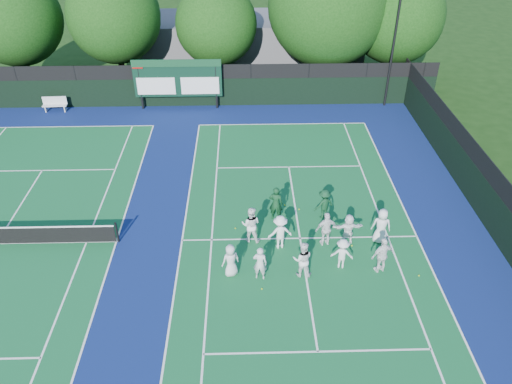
{
  "coord_description": "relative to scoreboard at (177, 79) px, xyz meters",
  "views": [
    {
      "loc": [
        -2.54,
        -16.94,
        14.84
      ],
      "look_at": [
        -2.0,
        3.0,
        1.3
      ],
      "focal_mm": 35.0,
      "sensor_mm": 36.0,
      "label": 1
    }
  ],
  "objects": [
    {
      "name": "back_fence",
      "position": [
        1.01,
        0.41,
        -0.83
      ],
      "size": [
        34.0,
        0.08,
        3.0
      ],
      "color": "black",
      "rests_on": "ground"
    },
    {
      "name": "player_front_2",
      "position": [
        6.83,
        -16.98,
        -1.33
      ],
      "size": [
        0.87,
        0.7,
        1.71
      ],
      "primitive_type": "imported",
      "rotation": [
        0.0,
        0.0,
        3.08
      ],
      "color": "white",
      "rests_on": "ground"
    },
    {
      "name": "tennis_ball_3",
      "position": [
        3.99,
        -13.78,
        -2.16
      ],
      "size": [
        0.07,
        0.07,
        0.07
      ],
      "primitive_type": "sphere",
      "color": "#B9DA19",
      "rests_on": "ground"
    },
    {
      "name": "player_back_3",
      "position": [
        9.14,
        -14.89,
        -1.43
      ],
      "size": [
        1.44,
        0.53,
        1.53
      ],
      "primitive_type": "imported",
      "rotation": [
        0.0,
        0.0,
        3.2
      ],
      "color": "white",
      "rests_on": "ground"
    },
    {
      "name": "player_back_1",
      "position": [
        6.02,
        -15.15,
        -1.34
      ],
      "size": [
        1.19,
        0.82,
        1.7
      ],
      "primitive_type": "imported",
      "rotation": [
        0.0,
        0.0,
        3.33
      ],
      "color": "white",
      "rests_on": "ground"
    },
    {
      "name": "player_front_3",
      "position": [
        8.58,
        -16.53,
        -1.46
      ],
      "size": [
        1.04,
        0.72,
        1.47
      ],
      "primitive_type": "imported",
      "rotation": [
        0.0,
        0.0,
        2.94
      ],
      "color": "white",
      "rests_on": "ground"
    },
    {
      "name": "tennis_ball_1",
      "position": [
        7.19,
        -12.33,
        -2.16
      ],
      "size": [
        0.07,
        0.07,
        0.07
      ],
      "primitive_type": "sphere",
      "color": "#B9DA19",
      "rests_on": "ground"
    },
    {
      "name": "player_back_2",
      "position": [
        8.12,
        -15.01,
        -1.32
      ],
      "size": [
        1.09,
        0.62,
        1.75
      ],
      "primitive_type": "imported",
      "rotation": [
        0.0,
        0.0,
        3.34
      ],
      "color": "white",
      "rests_on": "ground"
    },
    {
      "name": "tennis_ball_0",
      "position": [
        5.11,
        -17.82,
        -2.16
      ],
      "size": [
        0.07,
        0.07,
        0.07
      ],
      "primitive_type": "sphere",
      "color": "#B9DA19",
      "rests_on": "ground"
    },
    {
      "name": "court_apron",
      "position": [
        1.01,
        -14.59,
        -2.19
      ],
      "size": [
        34.0,
        32.0,
        0.01
      ],
      "primitive_type": "cube",
      "color": "navy",
      "rests_on": "ground"
    },
    {
      "name": "divider_fence_right",
      "position": [
        16.01,
        -14.59,
        -0.83
      ],
      "size": [
        0.08,
        32.0,
        3.0
      ],
      "color": "black",
      "rests_on": "ground"
    },
    {
      "name": "near_court",
      "position": [
        7.01,
        -14.59,
        -2.18
      ],
      "size": [
        11.05,
        23.85,
        0.01
      ],
      "color": "#135F2F",
      "rests_on": "ground"
    },
    {
      "name": "tennis_ball_4",
      "position": [
        6.49,
        -11.95,
        -2.16
      ],
      "size": [
        0.07,
        0.07,
        0.07
      ],
      "primitive_type": "sphere",
      "color": "#B9DA19",
      "rests_on": "ground"
    },
    {
      "name": "tennis_ball_5",
      "position": [
        9.32,
        -15.21,
        -2.16
      ],
      "size": [
        0.07,
        0.07,
        0.07
      ],
      "primitive_type": "sphere",
      "color": "#B9DA19",
      "rests_on": "ground"
    },
    {
      "name": "light_pole_right",
      "position": [
        14.51,
        0.11,
        4.11
      ],
      "size": [
        1.2,
        0.3,
        10.12
      ],
      "color": "black",
      "rests_on": "ground"
    },
    {
      "name": "coach_right",
      "position": [
        8.3,
        -12.96,
        -1.4
      ],
      "size": [
        1.18,
        0.97,
        1.59
      ],
      "primitive_type": "imported",
      "rotation": [
        0.0,
        0.0,
        3.58
      ],
      "color": "#103B1F",
      "rests_on": "ground"
    },
    {
      "name": "player_front_4",
      "position": [
        10.22,
        -16.84,
        -1.31
      ],
      "size": [
        1.11,
        0.74,
        1.76
      ],
      "primitive_type": "imported",
      "rotation": [
        0.0,
        0.0,
        3.47
      ],
      "color": "white",
      "rests_on": "ground"
    },
    {
      "name": "scoreboard",
      "position": [
        0.0,
        0.0,
        0.0
      ],
      "size": [
        6.0,
        0.21,
        3.55
      ],
      "color": "black",
      "rests_on": "ground"
    },
    {
      "name": "tree_e",
      "position": [
        15.77,
        3.99,
        2.81
      ],
      "size": [
        6.73,
        6.73,
        8.54
      ],
      "color": "black",
      "rests_on": "ground"
    },
    {
      "name": "player_back_4",
      "position": [
        10.63,
        -14.87,
        -1.3
      ],
      "size": [
        0.96,
        0.71,
        1.78
      ],
      "primitive_type": "imported",
      "rotation": [
        0.0,
        0.0,
        2.96
      ],
      "color": "white",
      "rests_on": "ground"
    },
    {
      "name": "player_back_0",
      "position": [
        4.72,
        -14.64,
        -1.28
      ],
      "size": [
        1.0,
        0.84,
        1.82
      ],
      "primitive_type": "imported",
      "rotation": [
        0.0,
        0.0,
        2.96
      ],
      "color": "white",
      "rests_on": "ground"
    },
    {
      "name": "coach_left",
      "position": [
        5.96,
        -13.03,
        -1.28
      ],
      "size": [
        0.75,
        0.59,
        1.83
      ],
      "primitive_type": "imported",
      "rotation": [
        0.0,
        0.0,
        2.89
      ],
      "color": "#0F3A1C",
      "rests_on": "ground"
    },
    {
      "name": "tree_d",
      "position": [
        10.76,
        3.99,
        3.56
      ],
      "size": [
        8.63,
        8.63,
        10.29
      ],
      "color": "black",
      "rests_on": "ground"
    },
    {
      "name": "clubhouse",
      "position": [
        5.01,
        8.41,
        -0.19
      ],
      "size": [
        18.0,
        6.0,
        4.0
      ],
      "primitive_type": "cube",
      "color": "slate",
      "rests_on": "ground"
    },
    {
      "name": "player_front_1",
      "position": [
        5.05,
        -17.13,
        -1.37
      ],
      "size": [
        0.65,
        0.49,
        1.64
      ],
      "primitive_type": "imported",
      "rotation": [
        0.0,
        0.0,
        2.98
      ],
      "color": "silver",
      "rests_on": "ground"
    },
    {
      "name": "player_front_0",
      "position": [
        3.84,
        -16.88,
        -1.41
      ],
      "size": [
        0.9,
        0.76,
        1.56
      ],
      "primitive_type": "imported",
      "rotation": [
        0.0,
        0.0,
        3.55
      ],
      "color": "silver",
      "rests_on": "ground"
    },
    {
      "name": "tree_b",
      "position": [
        -4.46,
        3.99,
        2.97
      ],
      "size": [
        6.58,
        6.58,
        8.63
      ],
      "color": "black",
      "rests_on": "ground"
    },
    {
      "name": "tennis_ball_2",
      "position": [
        11.81,
        -17.22,
        -2.16
      ],
      "size": [
        0.07,
        0.07,
        0.07
      ],
      "primitive_type": "sphere",
      "color": "#B9DA19",
      "rests_on": "ground"
    },
    {
      "name": "ground",
      "position": [
        7.01,
        -15.59,
        -2.19
      ],
      "size": [
        120.0,
        120.0,
        0.0
      ],
      "primitive_type": "plane",
      "color": "#16350E",
      "rests_on": "ground"
    },
    {
      "name": "bench",
      "position": [
        -8.58,
        -0.21,
        -1.63
      ],
      "size": [
        1.65,
        0.5,
        1.04
      ],
      "color": "silver",
      "rests_on": "ground"
    },
    {
      "name": "tree_c",
      "position": [
        2.75,
        3.99,
        2.38
      ],
      "size": [
        5.86,
        5.86,
        7.66
      ],
      "color": "black",
      "rests_on": "ground"
    },
    {
      "name": "tree_a",
      "position": [
        -11.5,
        3.99,
        2.88
      ],
      "size": [
        6.65,
        6.65,
        8.57
      ],
      "color": "black",
      "rests_on": "ground"
    }
  ]
}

